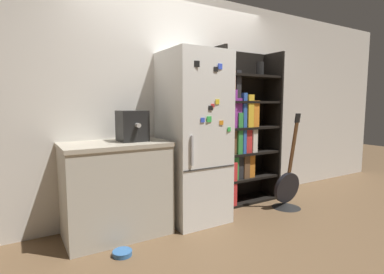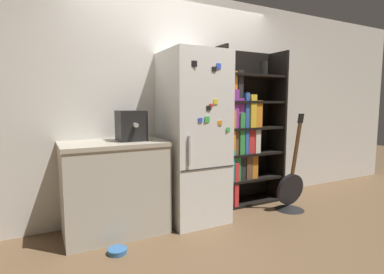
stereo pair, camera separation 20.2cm
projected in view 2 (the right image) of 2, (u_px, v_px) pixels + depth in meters
The scene contains 8 objects.
ground_plane at pixel (198, 221), 3.33m from camera, with size 16.00×16.00×0.00m, color brown.
wall_back at pixel (179, 104), 3.60m from camera, with size 8.00×0.05×2.60m.
refrigerator at pixel (193, 137), 3.32m from camera, with size 0.64×0.69×1.86m.
bookshelf at pixel (240, 134), 3.84m from camera, with size 0.97×0.36×1.98m.
kitchen_counter at pixel (115, 187), 3.01m from camera, with size 1.01×0.61×0.93m.
espresso_machine at pixel (131, 126), 3.04m from camera, with size 0.27×0.32×0.31m.
guitar at pixel (290, 196), 3.68m from camera, with size 0.39×0.35×1.19m.
pet_bowl at pixel (117, 251), 2.61m from camera, with size 0.17×0.17×0.04m.
Camera 2 is at (-1.54, -2.81, 1.30)m, focal length 28.00 mm.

